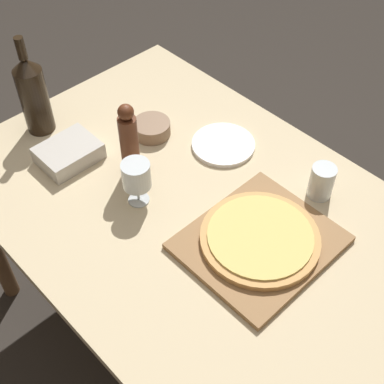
{
  "coord_description": "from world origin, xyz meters",
  "views": [
    {
      "loc": [
        -0.7,
        -0.74,
        1.89
      ],
      "look_at": [
        -0.01,
        -0.02,
        0.8
      ],
      "focal_mm": 50.0,
      "sensor_mm": 36.0,
      "label": 1
    }
  ],
  "objects_px": {
    "wine_bottle": "(33,94)",
    "small_bowl": "(152,128)",
    "pizza": "(260,238)",
    "pepper_mill": "(129,142)",
    "wine_glass": "(136,176)"
  },
  "relations": [
    {
      "from": "small_bowl",
      "to": "wine_glass",
      "type": "bearing_deg",
      "value": -138.2
    },
    {
      "from": "wine_bottle",
      "to": "pepper_mill",
      "type": "bearing_deg",
      "value": -76.94
    },
    {
      "from": "wine_bottle",
      "to": "small_bowl",
      "type": "relative_size",
      "value": 2.77
    },
    {
      "from": "pepper_mill",
      "to": "wine_glass",
      "type": "relative_size",
      "value": 1.79
    },
    {
      "from": "wine_bottle",
      "to": "wine_glass",
      "type": "relative_size",
      "value": 2.34
    },
    {
      "from": "pizza",
      "to": "wine_glass",
      "type": "relative_size",
      "value": 2.24
    },
    {
      "from": "pizza",
      "to": "wine_glass",
      "type": "distance_m",
      "value": 0.38
    },
    {
      "from": "pepper_mill",
      "to": "pizza",
      "type": "bearing_deg",
      "value": -80.68
    },
    {
      "from": "pepper_mill",
      "to": "small_bowl",
      "type": "bearing_deg",
      "value": 30.62
    },
    {
      "from": "wine_bottle",
      "to": "wine_glass",
      "type": "bearing_deg",
      "value": -86.74
    },
    {
      "from": "pizza",
      "to": "wine_bottle",
      "type": "distance_m",
      "value": 0.83
    },
    {
      "from": "pizza",
      "to": "wine_bottle",
      "type": "relative_size",
      "value": 0.96
    },
    {
      "from": "pizza",
      "to": "wine_bottle",
      "type": "xyz_separation_m",
      "value": [
        -0.16,
        0.81,
        0.11
      ]
    },
    {
      "from": "pizza",
      "to": "pepper_mill",
      "type": "xyz_separation_m",
      "value": [
        -0.07,
        0.45,
        0.09
      ]
    },
    {
      "from": "wine_glass",
      "to": "small_bowl",
      "type": "bearing_deg",
      "value": 41.8
    }
  ]
}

